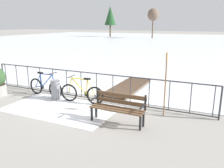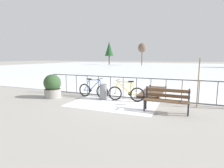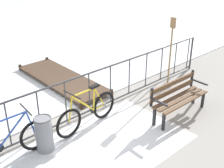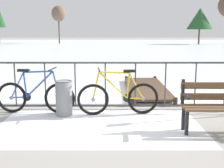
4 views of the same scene
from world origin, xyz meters
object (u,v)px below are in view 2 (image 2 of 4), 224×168
object	(u,v)px
planter_with_shrub	(52,86)
oar_upright	(198,79)
bicycle_second	(93,90)
bicycle_near_railing	(126,93)
park_bench	(166,98)
trash_bin	(103,92)

from	to	relation	value
planter_with_shrub	oar_upright	size ratio (longest dim) A/B	0.59
bicycle_second	planter_with_shrub	size ratio (longest dim) A/B	1.47
bicycle_second	oar_upright	distance (m)	4.79
bicycle_near_railing	park_bench	size ratio (longest dim) A/B	1.06
park_bench	planter_with_shrub	bearing A→B (deg)	176.60
bicycle_second	park_bench	size ratio (longest dim) A/B	1.06
bicycle_second	oar_upright	world-z (taller)	oar_upright
planter_with_shrub	trash_bin	bearing A→B (deg)	13.79
planter_with_shrub	park_bench	bearing A→B (deg)	-3.40
bicycle_near_railing	bicycle_second	xyz separation A→B (m)	(-1.76, 0.10, 0.00)
planter_with_shrub	trash_bin	xyz separation A→B (m)	(2.50, 0.61, -0.20)
bicycle_second	trash_bin	distance (m)	0.66
bicycle_second	planter_with_shrub	world-z (taller)	planter_with_shrub
oar_upright	park_bench	bearing A→B (deg)	-134.86
bicycle_near_railing	planter_with_shrub	size ratio (longest dim) A/B	1.47
oar_upright	bicycle_near_railing	bearing A→B (deg)	-178.49
trash_bin	bicycle_near_railing	bearing A→B (deg)	3.59
bicycle_second	bicycle_near_railing	bearing A→B (deg)	-3.24
bicycle_near_railing	oar_upright	xyz separation A→B (m)	(2.97, 0.08, 0.77)
trash_bin	oar_upright	bearing A→B (deg)	2.08
trash_bin	planter_with_shrub	bearing A→B (deg)	-166.21
planter_with_shrub	oar_upright	xyz separation A→B (m)	(6.60, 0.76, 0.57)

